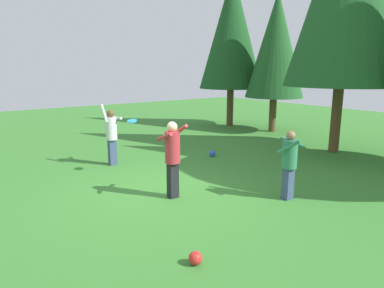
% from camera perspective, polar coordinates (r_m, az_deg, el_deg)
% --- Properties ---
extents(ground_plane, '(40.00, 40.00, 0.00)m').
position_cam_1_polar(ground_plane, '(8.53, -4.41, -7.80)').
color(ground_plane, '#387A2D').
extents(person_thrower, '(0.59, 0.49, 1.88)m').
position_cam_1_polar(person_thrower, '(10.84, -13.05, 1.86)').
color(person_thrower, '#38476B').
rests_on(person_thrower, ground_plane).
extents(person_catcher, '(0.60, 0.50, 1.77)m').
position_cam_1_polar(person_catcher, '(7.86, -3.21, -1.46)').
color(person_catcher, black).
rests_on(person_catcher, ground_plane).
extents(person_bystander, '(0.69, 0.67, 1.58)m').
position_cam_1_polar(person_bystander, '(8.08, 15.64, -2.46)').
color(person_bystander, '#38476B').
rests_on(person_bystander, ground_plane).
extents(frisbee, '(0.37, 0.37, 0.09)m').
position_cam_1_polar(frisbee, '(9.59, -9.81, 3.72)').
color(frisbee, '#2393D1').
extents(ball_blue, '(0.21, 0.21, 0.21)m').
position_cam_1_polar(ball_blue, '(11.77, 3.32, -1.54)').
color(ball_blue, blue).
rests_on(ball_blue, ground_plane).
extents(ball_red, '(0.21, 0.21, 0.21)m').
position_cam_1_polar(ball_red, '(5.57, 0.56, -18.17)').
color(ball_red, red).
rests_on(ball_red, ground_plane).
extents(tree_far_left, '(3.14, 3.14, 7.51)m').
position_cam_1_polar(tree_far_left, '(18.02, 6.53, 17.90)').
color(tree_far_left, brown).
rests_on(tree_far_left, ground_plane).
extents(tree_left, '(2.62, 2.62, 6.27)m').
position_cam_1_polar(tree_left, '(16.61, 13.59, 15.43)').
color(tree_left, brown).
rests_on(tree_left, ground_plane).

